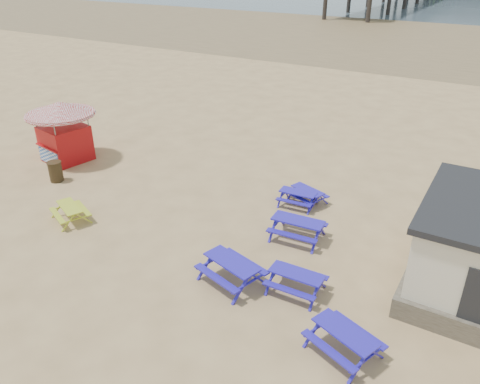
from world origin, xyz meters
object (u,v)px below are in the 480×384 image
Objects in this scene: ice_cream_kiosk at (62,124)px; picnic_table_yellow at (70,213)px; picnic_table_blue_a at (298,199)px; picnic_table_blue_b at (307,196)px; litter_bin at (56,171)px.

picnic_table_yellow is at bearing -29.92° from ice_cream_kiosk.
picnic_table_blue_a is 0.40× the size of ice_cream_kiosk.
ice_cream_kiosk reaches higher than picnic_table_blue_b.
picnic_table_yellow is 1.96× the size of litter_bin.
ice_cream_kiosk is at bearing -150.88° from picnic_table_blue_b.
picnic_table_blue_a is at bearing 17.43° from ice_cream_kiosk.
ice_cream_kiosk is 3.03m from litter_bin.
picnic_table_blue_a is 11.68m from litter_bin.
ice_cream_kiosk is (-12.92, -2.08, 1.68)m from picnic_table_blue_b.
picnic_table_yellow is at bearing -120.40° from picnic_table_blue_b.
ice_cream_kiosk is (-5.16, 4.35, 1.67)m from picnic_table_yellow.
picnic_table_blue_b is at bearing 20.20° from litter_bin.
picnic_table_yellow reaches higher than picnic_table_blue_b.
picnic_table_blue_a is at bearing -98.30° from picnic_table_blue_b.
ice_cream_kiosk reaches higher than litter_bin.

